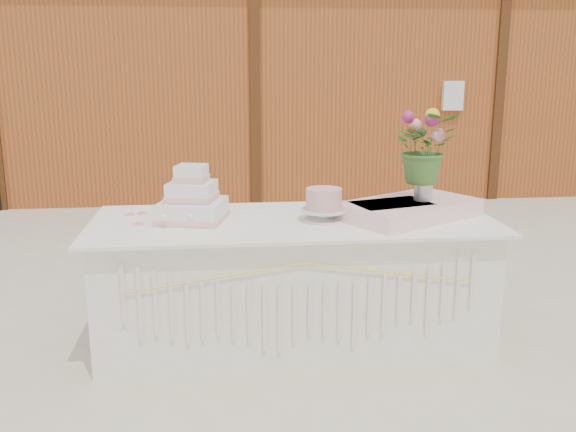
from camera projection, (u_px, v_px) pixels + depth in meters
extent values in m
plane|color=beige|center=(293.00, 339.00, 4.01)|extent=(80.00, 80.00, 0.00)
cube|color=#98481F|center=(248.00, 76.00, 9.47)|extent=(12.00, 4.00, 3.00)
cube|color=white|center=(293.00, 282.00, 3.92)|extent=(2.28, 0.88, 0.75)
cube|color=white|center=(293.00, 221.00, 3.83)|extent=(2.40, 1.00, 0.02)
cube|color=white|center=(193.00, 211.00, 3.79)|extent=(0.43, 0.43, 0.12)
cube|color=#F6B29B|center=(193.00, 217.00, 3.80)|extent=(0.44, 0.44, 0.03)
cube|color=white|center=(192.00, 191.00, 3.76)|extent=(0.31, 0.31, 0.11)
cube|color=#F6B29B|center=(192.00, 196.00, 3.77)|extent=(0.32, 0.32, 0.03)
cube|color=white|center=(191.00, 173.00, 3.74)|extent=(0.20, 0.20, 0.10)
cube|color=#F6B29B|center=(191.00, 178.00, 3.74)|extent=(0.22, 0.22, 0.03)
cylinder|color=silver|center=(324.00, 220.00, 3.79)|extent=(0.23, 0.23, 0.01)
cylinder|color=silver|center=(324.00, 215.00, 3.79)|extent=(0.07, 0.07, 0.04)
cylinder|color=silver|center=(324.00, 210.00, 3.78)|extent=(0.27, 0.27, 0.01)
cylinder|color=#C5908E|center=(324.00, 199.00, 3.76)|extent=(0.21, 0.21, 0.13)
cube|color=#FFD4CD|center=(409.00, 209.00, 3.86)|extent=(0.95, 0.83, 0.10)
cylinder|color=#BABABF|center=(423.00, 188.00, 3.85)|extent=(0.11, 0.11, 0.15)
imported|color=#3A6428|center=(426.00, 139.00, 3.78)|extent=(0.40, 0.35, 0.43)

